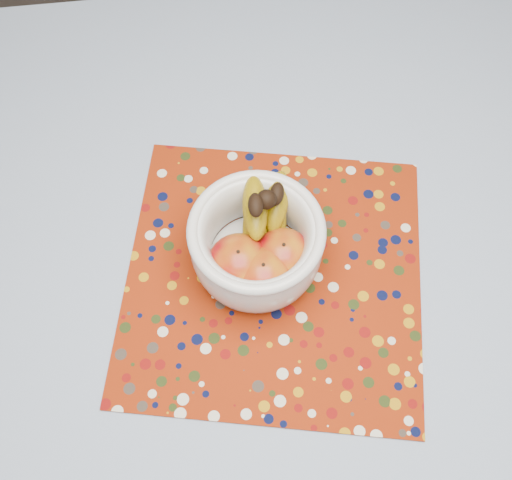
% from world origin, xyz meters
% --- Properties ---
extents(table, '(1.20, 1.20, 0.75)m').
position_xyz_m(table, '(0.00, 0.00, 0.67)').
color(table, brown).
rests_on(table, ground).
extents(tablecloth, '(1.32, 1.32, 0.01)m').
position_xyz_m(tablecloth, '(0.00, 0.00, 0.76)').
color(tablecloth, '#627FA4').
rests_on(tablecloth, table).
extents(placemat, '(0.53, 0.53, 0.00)m').
position_xyz_m(placemat, '(-0.01, 0.03, 0.76)').
color(placemat, maroon).
rests_on(placemat, tablecloth).
extents(fruit_bowl, '(0.20, 0.20, 0.16)m').
position_xyz_m(fruit_bowl, '(-0.03, 0.05, 0.83)').
color(fruit_bowl, silver).
rests_on(fruit_bowl, placemat).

